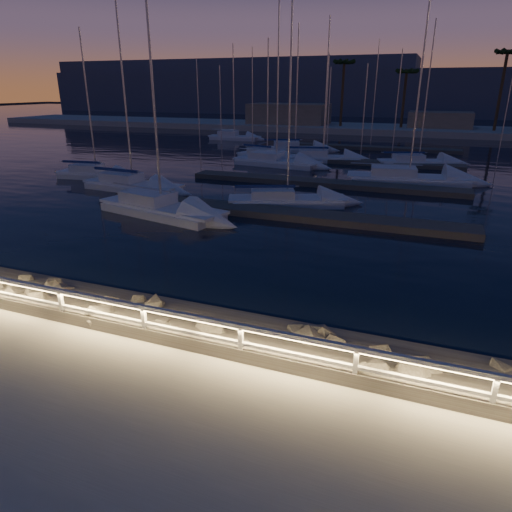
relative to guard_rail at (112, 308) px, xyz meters
The scene contains 21 objects.
ground 0.78m from the guard_rail, ahead, with size 400.00×400.00×0.00m, color #AEAA9D.
harbor_water 31.27m from the guard_rail, 89.87° to the left, with size 400.00×440.00×0.60m.
guard_rail is the anchor object (origin of this frame).
riprap 2.64m from the guard_rail, 48.06° to the left, with size 35.22×2.32×1.26m.
floating_docks 32.52m from the guard_rail, 89.88° to the left, with size 22.00×36.00×0.40m.
far_shore 74.05m from the guard_rail, 90.04° to the left, with size 160.00×14.00×5.20m.
palm_left 73.04m from the guard_rail, 96.29° to the left, with size 3.00×3.00×11.20m.
palm_center 73.47m from the guard_rail, 88.38° to the left, with size 3.00×3.00×9.70m.
palm_right 74.48m from the guard_rail, 77.42° to the left, with size 3.00×3.00×12.20m.
distant_hills 135.56m from the guard_rail, 99.37° to the left, with size 230.00×37.50×18.00m.
sailboat_a 29.03m from the guard_rail, 130.90° to the left, with size 7.15×3.01×11.89m.
sailboat_b 15.57m from the guard_rail, 118.02° to the left, with size 9.07×4.38×14.90m.
sailboat_c 18.77m from the guard_rail, 92.47° to the left, with size 7.97×4.95×13.15m.
sailboat_f 23.23m from the guard_rail, 124.75° to the left, with size 8.27×3.09×13.79m.
sailboat_g 34.56m from the guard_rail, 101.29° to the left, with size 9.17×3.77×15.11m.
sailboat_h 30.11m from the guard_rail, 78.29° to the left, with size 10.14×4.33×16.62m.
sailboat_i 38.46m from the guard_rail, 103.50° to the left, with size 7.33×3.84×12.10m.
sailboat_j 38.18m from the guard_rail, 94.60° to the left, with size 8.48×4.46×13.93m.
sailboat_k 39.53m from the guard_rail, 80.60° to the left, with size 8.11×4.68×13.31m.
sailboat_m 57.39m from the guard_rail, 110.55° to the left, with size 7.81×2.73×13.17m.
sailboat_n 44.86m from the guard_rail, 100.18° to the left, with size 8.56×5.13×14.14m.
Camera 1 is at (8.17, -9.57, 6.83)m, focal length 32.00 mm.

